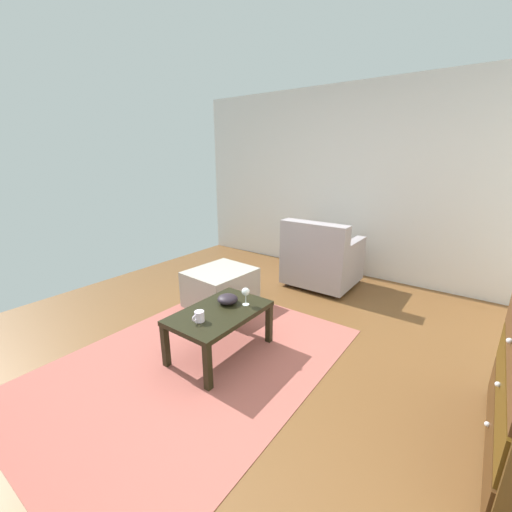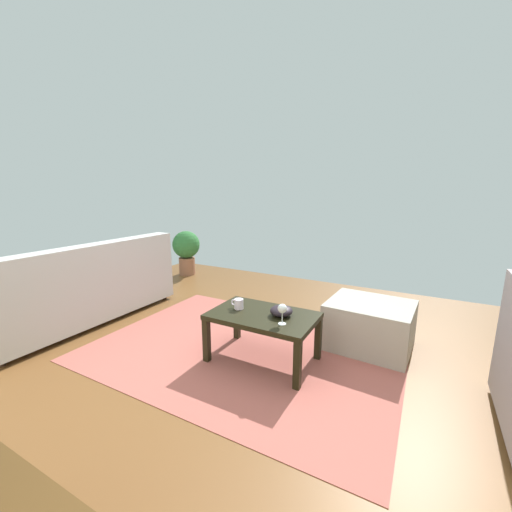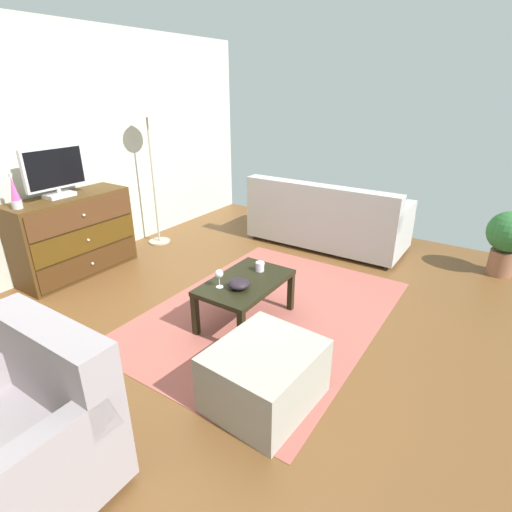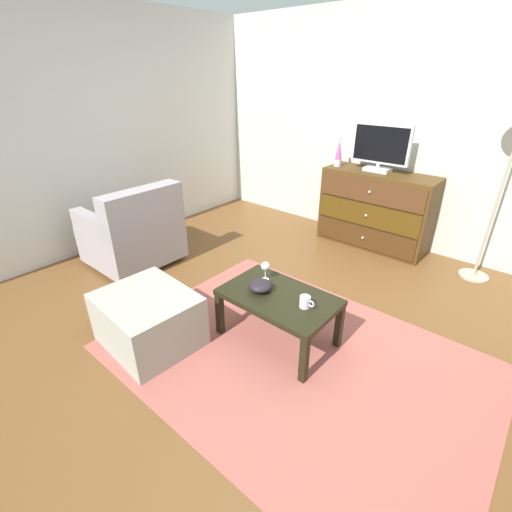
# 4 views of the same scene
# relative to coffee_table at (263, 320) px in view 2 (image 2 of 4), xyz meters

# --- Properties ---
(ground_plane) EXTENTS (5.92, 5.13, 0.05)m
(ground_plane) POSITION_rel_coffee_table_xyz_m (0.03, 0.11, -0.38)
(ground_plane) COLOR brown
(area_rug) EXTENTS (2.60, 1.90, 0.01)m
(area_rug) POSITION_rel_coffee_table_xyz_m (0.23, -0.09, -0.35)
(area_rug) COLOR #A2544A
(area_rug) RESTS_ON ground_plane
(coffee_table) EXTENTS (0.85, 0.53, 0.41)m
(coffee_table) POSITION_rel_coffee_table_xyz_m (0.00, 0.00, 0.00)
(coffee_table) COLOR black
(coffee_table) RESTS_ON ground_plane
(wine_glass) EXTENTS (0.07, 0.07, 0.16)m
(wine_glass) POSITION_rel_coffee_table_xyz_m (-0.22, 0.11, 0.17)
(wine_glass) COLOR silver
(wine_glass) RESTS_ON coffee_table
(mug) EXTENTS (0.11, 0.08, 0.08)m
(mug) POSITION_rel_coffee_table_xyz_m (0.23, -0.00, 0.10)
(mug) COLOR silver
(mug) RESTS_ON coffee_table
(bowl_decorative) EXTENTS (0.18, 0.18, 0.08)m
(bowl_decorative) POSITION_rel_coffee_table_xyz_m (-0.15, -0.04, 0.09)
(bowl_decorative) COLOR black
(bowl_decorative) RESTS_ON coffee_table
(couch_large) EXTENTS (0.85, 1.96, 0.85)m
(couch_large) POSITION_rel_coffee_table_xyz_m (2.08, 0.19, -0.01)
(couch_large) COLOR #332319
(couch_large) RESTS_ON ground_plane
(ottoman) EXTENTS (0.74, 0.64, 0.41)m
(ottoman) POSITION_rel_coffee_table_xyz_m (-0.73, -0.66, -0.15)
(ottoman) COLOR #9D9B8F
(ottoman) RESTS_ON ground_plane
(potted_plant) EXTENTS (0.44, 0.44, 0.72)m
(potted_plant) POSITION_rel_coffee_table_xyz_m (2.34, -1.81, 0.08)
(potted_plant) COLOR brown
(potted_plant) RESTS_ON ground_plane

